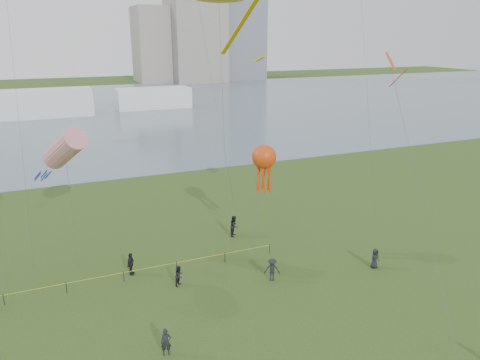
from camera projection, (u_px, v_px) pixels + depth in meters
name	position (u px, v px, depth m)	size (l,w,h in m)	color
lake	(95.00, 110.00, 113.29)	(400.00, 120.00, 0.08)	slate
building_mid	(195.00, 31.00, 179.36)	(20.00, 20.00, 38.00)	gray
building_low	(156.00, 45.00, 180.88)	(16.00, 18.00, 28.00)	gray
pavilion_left	(40.00, 103.00, 103.52)	(22.00, 8.00, 6.00)	silver
pavilion_right	(153.00, 98.00, 116.04)	(18.00, 7.00, 5.00)	silver
fence	(34.00, 292.00, 32.12)	(24.07, 0.07, 1.05)	black
spectator_a	(179.00, 276.00, 33.86)	(0.75, 0.59, 1.55)	black
spectator_b	(272.00, 270.00, 34.49)	(1.15, 0.66, 1.78)	black
spectator_c	(131.00, 264.00, 35.37)	(1.03, 0.43, 1.76)	black
spectator_d	(375.00, 258.00, 36.42)	(0.79, 0.51, 1.61)	black
spectator_f	(166.00, 342.00, 26.45)	(0.60, 0.39, 1.64)	black
spectator_g	(234.00, 226.00, 42.22)	(0.93, 0.72, 1.91)	black
kite_windsock	(65.00, 149.00, 36.02)	(4.24, 5.09, 10.96)	#3F3F42
kite_octopus	(264.00, 158.00, 37.49)	(3.16, 3.26, 9.10)	#3F3F42
kite_delta	(394.00, 76.00, 30.45)	(2.62, 10.90, 16.40)	#3F3F42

